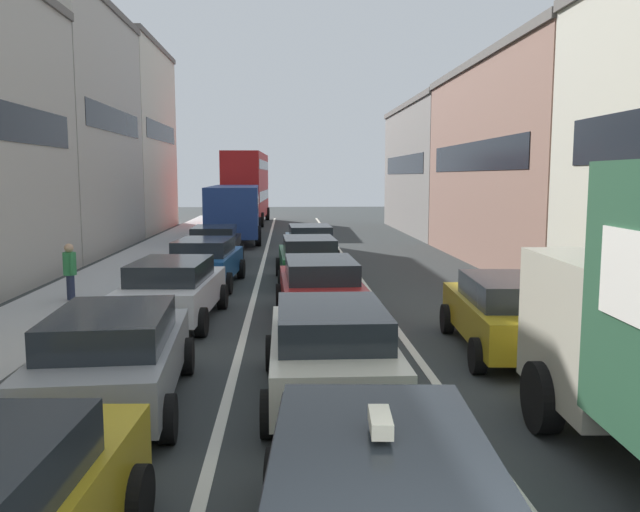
# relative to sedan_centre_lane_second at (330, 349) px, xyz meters

# --- Properties ---
(sidewalk_left) EXTENTS (2.60, 64.00, 0.14)m
(sidewalk_left) POSITION_rel_sedan_centre_lane_second_xyz_m (-6.59, 13.06, -0.73)
(sidewalk_left) COLOR #AFAFAF
(sidewalk_left) RESTS_ON ground
(lane_stripe_left) EXTENTS (0.16, 60.00, 0.01)m
(lane_stripe_left) POSITION_rel_sedan_centre_lane_second_xyz_m (-1.59, 13.06, -0.79)
(lane_stripe_left) COLOR silver
(lane_stripe_left) RESTS_ON ground
(lane_stripe_right) EXTENTS (0.16, 60.00, 0.01)m
(lane_stripe_right) POSITION_rel_sedan_centre_lane_second_xyz_m (1.81, 13.06, -0.79)
(lane_stripe_right) COLOR silver
(lane_stripe_right) RESTS_ON ground
(building_row_right) EXTENTS (7.20, 43.90, 8.00)m
(building_row_right) POSITION_rel_sedan_centre_lane_second_xyz_m (10.01, 14.93, 3.16)
(building_row_right) COLOR gray
(building_row_right) RESTS_ON ground
(sedan_centre_lane_second) EXTENTS (2.08, 4.31, 1.49)m
(sedan_centre_lane_second) POSITION_rel_sedan_centre_lane_second_xyz_m (0.00, 0.00, 0.00)
(sedan_centre_lane_second) COLOR beige
(sedan_centre_lane_second) RESTS_ON ground
(wagon_left_lane_second) EXTENTS (2.29, 4.41, 1.49)m
(wagon_left_lane_second) POSITION_rel_sedan_centre_lane_second_xyz_m (-3.22, -0.18, 0.00)
(wagon_left_lane_second) COLOR gray
(wagon_left_lane_second) RESTS_ON ground
(hatchback_centre_lane_third) EXTENTS (2.17, 4.35, 1.49)m
(hatchback_centre_lane_third) POSITION_rel_sedan_centre_lane_second_xyz_m (0.13, 5.49, 0.00)
(hatchback_centre_lane_third) COLOR #A51E1E
(hatchback_centre_lane_third) RESTS_ON ground
(sedan_left_lane_third) EXTENTS (2.25, 4.39, 1.49)m
(sedan_left_lane_third) POSITION_rel_sedan_centre_lane_second_xyz_m (-3.33, 5.46, 0.00)
(sedan_left_lane_third) COLOR silver
(sedan_left_lane_third) RESTS_ON ground
(coupe_centre_lane_fourth) EXTENTS (2.19, 4.36, 1.49)m
(coupe_centre_lane_fourth) POSITION_rel_sedan_centre_lane_second_xyz_m (0.06, 10.90, 0.00)
(coupe_centre_lane_fourth) COLOR #19592D
(coupe_centre_lane_fourth) RESTS_ON ground
(sedan_left_lane_fourth) EXTENTS (2.28, 4.40, 1.49)m
(sedan_left_lane_fourth) POSITION_rel_sedan_centre_lane_second_xyz_m (-3.20, 10.51, 0.00)
(sedan_left_lane_fourth) COLOR #194C8C
(sedan_left_lane_fourth) RESTS_ON ground
(sedan_centre_lane_fifth) EXTENTS (2.18, 4.36, 1.49)m
(sedan_centre_lane_fifth) POSITION_rel_sedan_centre_lane_second_xyz_m (0.27, 15.98, 0.00)
(sedan_centre_lane_fifth) COLOR #759EB7
(sedan_centre_lane_fifth) RESTS_ON ground
(sedan_left_lane_fifth) EXTENTS (2.10, 4.32, 1.49)m
(sedan_left_lane_fifth) POSITION_rel_sedan_centre_lane_second_xyz_m (-3.46, 15.62, 0.00)
(sedan_left_lane_fifth) COLOR black
(sedan_left_lane_fifth) RESTS_ON ground
(sedan_right_lane_behind_truck) EXTENTS (2.30, 4.41, 1.49)m
(sedan_right_lane_behind_truck) POSITION_rel_sedan_centre_lane_second_xyz_m (3.66, 2.49, 0.00)
(sedan_right_lane_behind_truck) COLOR #B29319
(sedan_right_lane_behind_truck) RESTS_ON ground
(bus_mid_queue_primary) EXTENTS (3.10, 10.59, 2.90)m
(bus_mid_queue_primary) POSITION_rel_sedan_centre_lane_second_xyz_m (-3.42, 25.21, 0.96)
(bus_mid_queue_primary) COLOR navy
(bus_mid_queue_primary) RESTS_ON ground
(bus_far_queue_secondary) EXTENTS (3.03, 10.57, 5.06)m
(bus_far_queue_secondary) POSITION_rel_sedan_centre_lane_second_xyz_m (-3.48, 37.18, 2.03)
(bus_far_queue_secondary) COLOR #B21919
(bus_far_queue_secondary) RESTS_ON ground
(pedestrian_near_kerb) EXTENTS (0.35, 0.47, 1.66)m
(pedestrian_near_kerb) POSITION_rel_sedan_centre_lane_second_xyz_m (-6.40, 7.62, 0.15)
(pedestrian_near_kerb) COLOR #262D47
(pedestrian_near_kerb) RESTS_ON ground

